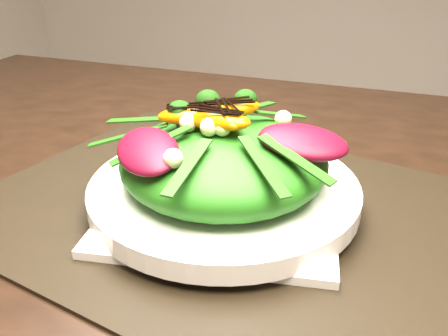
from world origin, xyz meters
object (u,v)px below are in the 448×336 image
(plate_base, at_px, (224,202))
(dining_table, at_px, (316,218))
(placemat, at_px, (224,207))
(salad_bowl, at_px, (224,190))
(lettuce_mound, at_px, (224,161))
(orange_segment, at_px, (223,116))

(plate_base, bearing_deg, dining_table, 27.53)
(placemat, height_order, salad_bowl, salad_bowl)
(dining_table, height_order, placemat, dining_table)
(dining_table, bearing_deg, plate_base, -152.47)
(dining_table, relative_size, plate_base, 7.06)
(dining_table, relative_size, placemat, 3.19)
(placemat, bearing_deg, plate_base, 180.00)
(dining_table, height_order, lettuce_mound, dining_table)
(placemat, xyz_separation_m, salad_bowl, (0.00, 0.00, 0.02))
(placemat, height_order, orange_segment, orange_segment)
(dining_table, xyz_separation_m, salad_bowl, (-0.09, -0.05, 0.04))
(plate_base, height_order, lettuce_mound, lettuce_mound)
(salad_bowl, bearing_deg, lettuce_mound, 0.00)
(placemat, relative_size, salad_bowl, 1.83)
(dining_table, xyz_separation_m, plate_base, (-0.09, -0.05, 0.03))
(lettuce_mound, bearing_deg, orange_segment, 113.71)
(plate_base, relative_size, lettuce_mound, 1.10)
(plate_base, xyz_separation_m, orange_segment, (-0.00, 0.01, 0.09))
(plate_base, relative_size, orange_segment, 3.44)
(plate_base, height_order, orange_segment, orange_segment)
(salad_bowl, bearing_deg, plate_base, 180.00)
(orange_segment, bearing_deg, placemat, -66.29)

